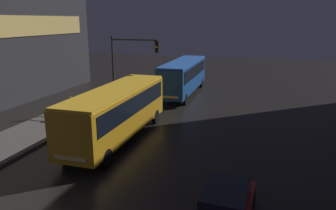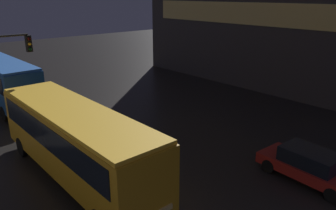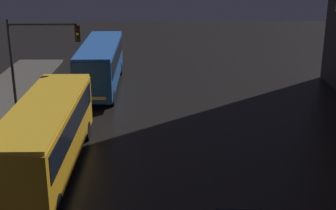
{
  "view_description": "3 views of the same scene",
  "coord_description": "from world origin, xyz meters",
  "px_view_note": "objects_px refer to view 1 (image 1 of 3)",
  "views": [
    {
      "loc": [
        5.77,
        -7.03,
        7.41
      ],
      "look_at": [
        -0.49,
        13.51,
        1.8
      ],
      "focal_mm": 35.0,
      "sensor_mm": 36.0,
      "label": 1
    },
    {
      "loc": [
        -8.63,
        -1.68,
        8.0
      ],
      "look_at": [
        2.82,
        11.33,
        2.09
      ],
      "focal_mm": 35.0,
      "sensor_mm": 36.0,
      "label": 2
    },
    {
      "loc": [
        2.17,
        -8.67,
        9.65
      ],
      "look_at": [
        2.49,
        13.83,
        2.27
      ],
      "focal_mm": 50.0,
      "sensor_mm": 36.0,
      "label": 3
    }
  ],
  "objects_px": {
    "bus_far": "(183,74)",
    "pedestrian_near": "(71,105)",
    "car_taxi": "(226,206)",
    "traffic_light_main": "(129,61)",
    "bus_near": "(117,108)"
  },
  "relations": [
    {
      "from": "car_taxi",
      "to": "pedestrian_near",
      "type": "height_order",
      "value": "pedestrian_near"
    },
    {
      "from": "bus_far",
      "to": "traffic_light_main",
      "type": "bearing_deg",
      "value": 71.12
    },
    {
      "from": "car_taxi",
      "to": "pedestrian_near",
      "type": "distance_m",
      "value": 15.96
    },
    {
      "from": "bus_far",
      "to": "traffic_light_main",
      "type": "height_order",
      "value": "traffic_light_main"
    },
    {
      "from": "bus_far",
      "to": "pedestrian_near",
      "type": "bearing_deg",
      "value": 61.87
    },
    {
      "from": "traffic_light_main",
      "to": "car_taxi",
      "type": "bearing_deg",
      "value": -54.1
    },
    {
      "from": "traffic_light_main",
      "to": "bus_far",
      "type": "bearing_deg",
      "value": 72.14
    },
    {
      "from": "bus_near",
      "to": "bus_far",
      "type": "xyz_separation_m",
      "value": [
        0.72,
        13.88,
        0.04
      ]
    },
    {
      "from": "pedestrian_near",
      "to": "bus_near",
      "type": "bearing_deg",
      "value": -132.24
    },
    {
      "from": "bus_near",
      "to": "traffic_light_main",
      "type": "distance_m",
      "value": 6.71
    },
    {
      "from": "bus_near",
      "to": "traffic_light_main",
      "type": "height_order",
      "value": "traffic_light_main"
    },
    {
      "from": "bus_far",
      "to": "car_taxi",
      "type": "relative_size",
      "value": 2.47
    },
    {
      "from": "bus_far",
      "to": "traffic_light_main",
      "type": "xyz_separation_m",
      "value": [
        -2.52,
        -7.81,
        2.16
      ]
    },
    {
      "from": "car_taxi",
      "to": "traffic_light_main",
      "type": "bearing_deg",
      "value": -51.11
    },
    {
      "from": "bus_near",
      "to": "car_taxi",
      "type": "distance_m",
      "value": 10.48
    }
  ]
}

